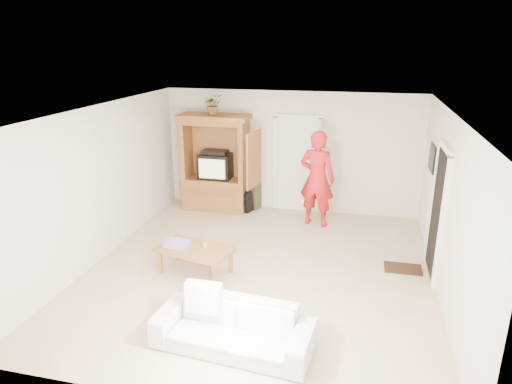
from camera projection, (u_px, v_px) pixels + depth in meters
floor at (259, 270)px, 7.49m from camera, size 6.00×6.00×0.00m
ceiling at (260, 112)px, 6.66m from camera, size 6.00×6.00×0.00m
wall_back at (291, 152)px, 9.84m from camera, size 5.50×0.00×5.50m
wall_front at (188, 295)px, 4.31m from camera, size 5.50×0.00×5.50m
wall_left at (101, 183)px, 7.68m from camera, size 0.00×6.00×6.00m
wall_right at (448, 210)px, 6.47m from camera, size 0.00×6.00×6.00m
armoire at (217, 169)px, 10.00m from camera, size 1.82×1.14×2.10m
door_back at (297, 165)px, 9.87m from camera, size 0.85×0.05×2.04m
doorway_right at (438, 214)px, 7.12m from camera, size 0.05×0.90×2.04m
framed_picture at (432, 158)px, 8.13m from camera, size 0.03×0.60×0.48m
doormat at (403, 268)px, 7.53m from camera, size 0.60×0.40×0.02m
plant at (213, 105)px, 9.53m from camera, size 0.50×0.48×0.43m
man at (317, 179)px, 9.07m from camera, size 0.79×0.60×1.95m
sofa at (233, 327)px, 5.53m from camera, size 1.99×0.92×0.56m
coffee_table at (195, 251)px, 7.31m from camera, size 1.29×0.89×0.44m
towel at (177, 244)px, 7.34m from camera, size 0.41×0.32×0.08m
candle at (205, 244)px, 7.29m from camera, size 0.08×0.08×0.10m
backpack_black at (243, 201)px, 10.02m from camera, size 0.43×0.36×0.46m
backpack_olive at (252, 194)px, 10.20m from camera, size 0.41×0.36×0.64m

